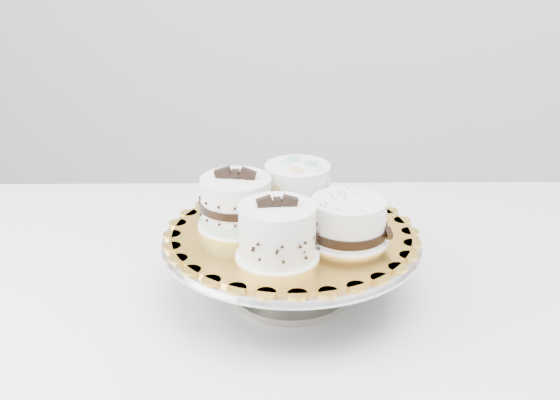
% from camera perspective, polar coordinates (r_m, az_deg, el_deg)
% --- Properties ---
extents(table, '(1.44, 1.11, 0.75)m').
position_cam_1_polar(table, '(1.21, 0.60, -9.25)').
color(table, white).
rests_on(table, floor).
extents(cake_stand, '(0.40, 0.40, 0.11)m').
position_cam_1_polar(cake_stand, '(1.09, 0.93, -4.47)').
color(cake_stand, gray).
rests_on(cake_stand, table).
extents(cake_board, '(0.42, 0.42, 0.01)m').
position_cam_1_polar(cake_board, '(1.07, 0.94, -2.75)').
color(cake_board, gold).
rests_on(cake_board, cake_stand).
extents(cake_swirl, '(0.13, 0.13, 0.10)m').
position_cam_1_polar(cake_swirl, '(0.98, -0.22, -2.68)').
color(cake_swirl, white).
rests_on(cake_swirl, cake_board).
extents(cake_banded, '(0.12, 0.12, 0.10)m').
position_cam_1_polar(cake_banded, '(1.08, -3.58, -0.33)').
color(cake_banded, white).
rests_on(cake_banded, cake_board).
extents(cake_dots, '(0.13, 0.13, 0.08)m').
position_cam_1_polar(cake_dots, '(1.14, 1.42, 1.04)').
color(cake_dots, white).
rests_on(cake_dots, cake_board).
extents(cake_ribbon, '(0.14, 0.14, 0.07)m').
position_cam_1_polar(cake_ribbon, '(1.04, 5.61, -1.74)').
color(cake_ribbon, white).
rests_on(cake_ribbon, cake_board).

